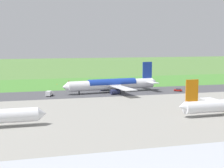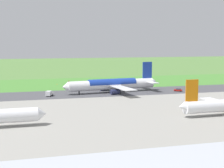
{
  "view_description": "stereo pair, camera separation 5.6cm",
  "coord_description": "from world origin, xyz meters",
  "px_view_note": "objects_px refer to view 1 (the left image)",
  "views": [
    {
      "loc": [
        52.16,
        170.3,
        26.35
      ],
      "look_at": [
        5.44,
        0.0,
        4.5
      ],
      "focal_mm": 53.77,
      "sensor_mm": 36.0,
      "label": 1
    },
    {
      "loc": [
        52.11,
        170.31,
        26.35
      ],
      "look_at": [
        5.44,
        0.0,
        4.5
      ],
      "focal_mm": 53.77,
      "sensor_mm": 36.0,
      "label": 2
    }
  ],
  "objects_px": {
    "service_car_followme": "(178,90)",
    "airliner_main": "(113,84)",
    "no_stopping_sign": "(69,82)",
    "traffic_cone_orange": "(57,84)",
    "service_truck_baggage": "(49,93)"
  },
  "relations": [
    {
      "from": "no_stopping_sign",
      "to": "service_car_followme",
      "type": "bearing_deg",
      "value": 139.88
    },
    {
      "from": "airliner_main",
      "to": "traffic_cone_orange",
      "type": "xyz_separation_m",
      "value": [
        25.15,
        -40.44,
        -4.08
      ]
    },
    {
      "from": "airliner_main",
      "to": "service_car_followme",
      "type": "distance_m",
      "value": 35.98
    },
    {
      "from": "service_truck_baggage",
      "to": "service_car_followme",
      "type": "xyz_separation_m",
      "value": [
        -69.04,
        1.83,
        -0.56
      ]
    },
    {
      "from": "airliner_main",
      "to": "traffic_cone_orange",
      "type": "relative_size",
      "value": 98.38
    },
    {
      "from": "service_car_followme",
      "to": "traffic_cone_orange",
      "type": "relative_size",
      "value": 7.81
    },
    {
      "from": "no_stopping_sign",
      "to": "service_truck_baggage",
      "type": "bearing_deg",
      "value": 69.9
    },
    {
      "from": "no_stopping_sign",
      "to": "traffic_cone_orange",
      "type": "bearing_deg",
      "value": -12.81
    },
    {
      "from": "service_truck_baggage",
      "to": "service_car_followme",
      "type": "bearing_deg",
      "value": 178.48
    },
    {
      "from": "airliner_main",
      "to": "no_stopping_sign",
      "type": "height_order",
      "value": "airliner_main"
    },
    {
      "from": "service_car_followme",
      "to": "airliner_main",
      "type": "bearing_deg",
      "value": -9.77
    },
    {
      "from": "service_truck_baggage",
      "to": "no_stopping_sign",
      "type": "height_order",
      "value": "service_truck_baggage"
    },
    {
      "from": "no_stopping_sign",
      "to": "traffic_cone_orange",
      "type": "height_order",
      "value": "no_stopping_sign"
    },
    {
      "from": "airliner_main",
      "to": "service_car_followme",
      "type": "relative_size",
      "value": 12.6
    },
    {
      "from": "service_car_followme",
      "to": "no_stopping_sign",
      "type": "height_order",
      "value": "no_stopping_sign"
    }
  ]
}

